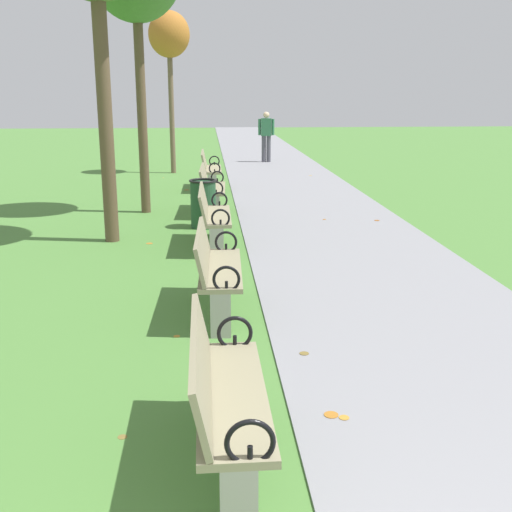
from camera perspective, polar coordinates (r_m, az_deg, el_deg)
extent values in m
cube|color=gray|center=(18.88, 1.97, 7.65)|extent=(3.03, 44.00, 0.02)
cube|color=gray|center=(4.12, -2.20, -12.37)|extent=(0.45, 1.60, 0.05)
cube|color=gray|center=(4.02, -4.98, -9.58)|extent=(0.13, 1.60, 0.40)
cube|color=#99968E|center=(3.62, -1.57, -21.27)|extent=(0.20, 0.12, 0.45)
cube|color=#99968E|center=(4.89, -2.59, -11.03)|extent=(0.20, 0.12, 0.45)
torus|color=black|center=(3.40, -0.54, -16.44)|extent=(0.27, 0.03, 0.27)
cylinder|color=black|center=(3.44, -0.54, -17.58)|extent=(0.03, 0.03, 0.12)
torus|color=black|center=(4.76, -1.92, -6.95)|extent=(0.27, 0.03, 0.27)
cylinder|color=black|center=(4.79, -1.91, -7.84)|extent=(0.03, 0.03, 0.12)
cube|color=gray|center=(6.84, -3.19, -1.18)|extent=(0.49, 1.61, 0.05)
cube|color=gray|center=(6.78, -4.82, 0.63)|extent=(0.17, 1.60, 0.40)
cube|color=#99968E|center=(6.21, -3.20, -5.28)|extent=(0.20, 0.13, 0.45)
cube|color=#99968E|center=(7.62, -3.13, -1.46)|extent=(0.20, 0.13, 0.45)
torus|color=black|center=(6.08, -2.68, -2.10)|extent=(0.27, 0.04, 0.27)
cylinder|color=black|center=(6.10, -2.67, -2.82)|extent=(0.03, 0.03, 0.12)
torus|color=black|center=(7.54, -2.71, 1.25)|extent=(0.27, 0.04, 0.27)
cylinder|color=black|center=(7.56, -2.71, 0.66)|extent=(0.03, 0.03, 0.12)
cube|color=gray|center=(9.72, -3.61, 3.61)|extent=(0.46, 1.61, 0.05)
cube|color=gray|center=(9.68, -4.76, 4.90)|extent=(0.14, 1.60, 0.40)
cube|color=#99968E|center=(9.05, -3.56, 1.15)|extent=(0.20, 0.12, 0.45)
cube|color=#99968E|center=(10.49, -3.60, 3.05)|extent=(0.20, 0.12, 0.45)
torus|color=black|center=(8.95, -3.21, 3.40)|extent=(0.27, 0.03, 0.27)
cylinder|color=black|center=(8.97, -3.20, 2.90)|extent=(0.03, 0.03, 0.12)
torus|color=black|center=(10.45, -3.31, 5.04)|extent=(0.27, 0.03, 0.27)
cylinder|color=black|center=(10.46, -3.30, 4.61)|extent=(0.03, 0.03, 0.12)
cube|color=gray|center=(12.44, -3.82, 6.07)|extent=(0.49, 1.61, 0.05)
cube|color=gray|center=(12.42, -4.72, 7.08)|extent=(0.18, 1.60, 0.40)
cube|color=#99968E|center=(11.75, -3.87, 4.32)|extent=(0.20, 0.13, 0.45)
cube|color=#99968E|center=(13.21, -3.74, 5.48)|extent=(0.20, 0.13, 0.45)
torus|color=black|center=(11.67, -3.61, 6.07)|extent=(0.27, 0.04, 0.27)
cylinder|color=black|center=(11.68, -3.61, 5.68)|extent=(0.03, 0.03, 0.12)
torus|color=black|center=(13.18, -3.50, 7.07)|extent=(0.27, 0.04, 0.27)
cylinder|color=black|center=(13.19, -3.49, 6.72)|extent=(0.03, 0.03, 0.12)
cube|color=gray|center=(15.46, -3.97, 7.77)|extent=(0.46, 1.60, 0.05)
cube|color=gray|center=(15.44, -4.70, 8.59)|extent=(0.14, 1.60, 0.40)
cube|color=#99968E|center=(14.76, -3.95, 6.46)|extent=(0.20, 0.12, 0.45)
cube|color=#99968E|center=(16.23, -3.96, 7.21)|extent=(0.20, 0.12, 0.45)
torus|color=black|center=(14.69, -3.74, 7.86)|extent=(0.27, 0.03, 0.27)
cylinder|color=black|center=(14.70, -3.74, 7.55)|extent=(0.03, 0.03, 0.12)
torus|color=black|center=(16.20, -3.76, 8.51)|extent=(0.27, 0.03, 0.27)
cylinder|color=black|center=(16.21, -3.76, 8.23)|extent=(0.03, 0.03, 0.12)
cylinder|color=brown|center=(10.14, -13.41, 12.28)|extent=(0.22, 0.22, 3.96)
cylinder|color=brown|center=(12.51, -10.23, 12.61)|extent=(0.18, 0.18, 3.85)
cylinder|color=brown|center=(18.53, -7.59, 12.66)|extent=(0.14, 0.14, 3.41)
ellipsoid|color=#B26B28|center=(18.57, -7.82, 19.15)|extent=(1.14, 1.14, 1.25)
cylinder|color=#4C4C56|center=(21.14, 1.14, 9.61)|extent=(0.14, 0.14, 0.85)
cylinder|color=#4C4C56|center=(21.14, 0.70, 9.61)|extent=(0.14, 0.14, 0.85)
cube|color=#33724C|center=(21.09, 0.93, 11.51)|extent=(0.36, 0.25, 0.56)
sphere|color=beige|center=(21.07, 0.93, 12.57)|extent=(0.20, 0.20, 0.20)
cylinder|color=#33724C|center=(21.09, 1.54, 11.51)|extent=(0.09, 0.09, 0.52)
cylinder|color=#33724C|center=(21.09, 0.32, 11.52)|extent=(0.09, 0.09, 0.52)
cylinder|color=#234C2D|center=(11.11, -4.76, 4.61)|extent=(0.44, 0.44, 0.80)
torus|color=black|center=(11.05, -4.80, 6.76)|extent=(0.48, 0.48, 0.04)
cylinder|color=#93511E|center=(15.43, -6.27, 5.94)|extent=(0.17, 0.17, 0.00)
cylinder|color=brown|center=(5.85, 4.35, -8.72)|extent=(0.10, 0.10, 0.00)
cylinder|color=#93511E|center=(11.83, 10.81, 3.16)|extent=(0.13, 0.13, 0.00)
cylinder|color=brown|center=(4.69, -11.92, -15.61)|extent=(0.10, 0.10, 0.00)
cylinder|color=gold|center=(17.81, 4.93, 7.22)|extent=(0.09, 0.09, 0.00)
cylinder|color=#BC842D|center=(15.95, -5.82, 6.24)|extent=(0.08, 0.08, 0.00)
cylinder|color=#BC842D|center=(17.64, -8.34, 6.98)|extent=(0.07, 0.07, 0.00)
cylinder|color=#BC842D|center=(6.32, -7.14, -7.15)|extent=(0.09, 0.09, 0.00)
cylinder|color=#BC842D|center=(4.83, 7.92, -14.19)|extent=(0.09, 0.09, 0.00)
cylinder|color=#AD6B23|center=(11.78, 6.16, 3.29)|extent=(0.07, 0.07, 0.00)
cylinder|color=#AD6B23|center=(4.86, 6.77, -13.98)|extent=(0.12, 0.12, 0.00)
cylinder|color=#BC842D|center=(15.96, -4.65, 6.27)|extent=(0.12, 0.12, 0.00)
cylinder|color=#AD6B23|center=(10.11, -9.56, 1.14)|extent=(0.12, 0.12, 0.00)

